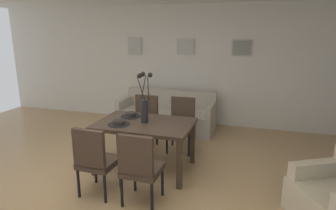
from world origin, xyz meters
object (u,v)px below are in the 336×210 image
(dining_chair_near_left, at_px, (95,158))
(dining_chair_far_left, at_px, (140,166))
(centerpiece_vase, at_px, (144,104))
(dining_chair_far_right, at_px, (182,122))
(framed_picture_right, at_px, (242,48))
(sofa, at_px, (167,116))
(dining_table, at_px, (145,128))
(framed_picture_left, at_px, (135,46))
(framed_picture_center, at_px, (186,47))
(bowl_near_left, at_px, (119,122))
(dining_chair_near_right, at_px, (145,119))
(bowl_near_right, at_px, (131,114))

(dining_chair_near_left, bearing_deg, dining_chair_far_left, -2.26)
(centerpiece_vase, bearing_deg, dining_chair_far_right, 69.68)
(framed_picture_right, bearing_deg, sofa, -158.55)
(dining_table, distance_m, centerpiece_vase, 0.37)
(framed_picture_left, xyz_separation_m, framed_picture_center, (1.19, 0.00, -0.00))
(bowl_near_left, height_order, framed_picture_right, framed_picture_right)
(dining_chair_near_right, height_order, centerpiece_vase, centerpiece_vase)
(dining_chair_far_left, bearing_deg, dining_chair_far_right, 88.65)
(dining_table, relative_size, framed_picture_center, 3.60)
(dining_chair_near_left, relative_size, framed_picture_right, 2.20)
(bowl_near_left, xyz_separation_m, framed_picture_center, (0.32, 2.67, 0.92))
(dining_table, distance_m, framed_picture_right, 2.93)
(dining_chair_far_left, xyz_separation_m, bowl_near_left, (-0.60, 0.69, 0.27))
(sofa, distance_m, framed_picture_center, 1.55)
(bowl_near_left, bearing_deg, framed_picture_center, 83.26)
(dining_table, height_order, centerpiece_vase, centerpiece_vase)
(bowl_near_right, distance_m, framed_picture_right, 2.86)
(dining_chair_near_left, bearing_deg, centerpiece_vase, 69.88)
(sofa, bearing_deg, bowl_near_left, -92.01)
(dining_table, relative_size, centerpiece_vase, 1.90)
(dining_chair_near_left, height_order, framed_picture_right, framed_picture_right)
(dining_table, relative_size, bowl_near_right, 8.24)
(dining_chair_near_left, bearing_deg, framed_picture_left, 104.67)
(dining_chair_far_right, height_order, bowl_near_right, dining_chair_far_right)
(bowl_near_right, relative_size, sofa, 0.09)
(bowl_near_left, bearing_deg, dining_chair_far_left, -48.84)
(bowl_near_right, relative_size, framed_picture_left, 0.43)
(dining_chair_near_right, height_order, bowl_near_right, dining_chair_near_right)
(centerpiece_vase, xyz_separation_m, framed_picture_right, (1.19, 2.46, 0.68))
(dining_chair_near_right, relative_size, framed_picture_right, 2.20)
(dining_chair_near_right, relative_size, centerpiece_vase, 1.25)
(bowl_near_left, height_order, framed_picture_left, framed_picture_left)
(sofa, bearing_deg, dining_chair_far_left, -79.27)
(centerpiece_vase, bearing_deg, framed_picture_center, 90.02)
(dining_table, xyz_separation_m, dining_chair_near_right, (-0.34, 0.85, -0.14))
(bowl_near_right, bearing_deg, framed_picture_center, 82.02)
(dining_chair_near_right, relative_size, dining_chair_far_right, 1.00)
(dining_chair_near_left, bearing_deg, dining_chair_near_right, 90.70)
(dining_chair_near_right, distance_m, centerpiece_vase, 1.05)
(framed_picture_right, bearing_deg, dining_table, -115.90)
(framed_picture_left, bearing_deg, bowl_near_left, -71.78)
(dining_chair_near_right, relative_size, framed_picture_left, 2.34)
(bowl_near_left, xyz_separation_m, framed_picture_right, (1.51, 2.67, 0.92))
(centerpiece_vase, bearing_deg, dining_table, -124.65)
(dining_chair_far_left, distance_m, framed_picture_right, 3.68)
(dining_chair_near_left, height_order, centerpiece_vase, centerpiece_vase)
(framed_picture_right, bearing_deg, bowl_near_left, -119.49)
(dining_chair_far_left, bearing_deg, bowl_near_left, 131.16)
(dining_table, bearing_deg, framed_picture_center, 90.00)
(framed_picture_left, height_order, framed_picture_right, framed_picture_left)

